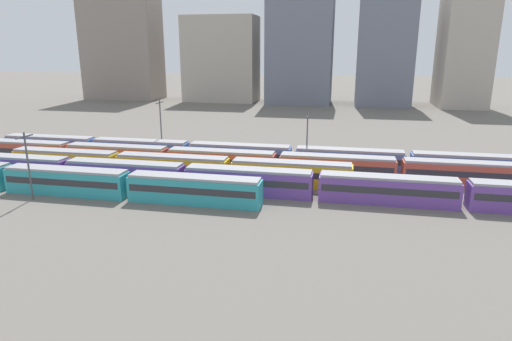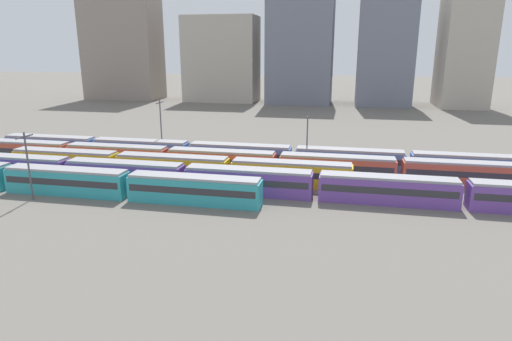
% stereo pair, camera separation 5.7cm
% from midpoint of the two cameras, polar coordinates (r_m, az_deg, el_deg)
% --- Properties ---
extents(ground_plane, '(600.00, 600.00, 0.00)m').
position_cam_midpoint_polar(ground_plane, '(80.39, -23.51, -0.14)').
color(ground_plane, '#666059').
extents(train_track_0, '(55.80, 3.06, 3.75)m').
position_cam_midpoint_polar(train_track_0, '(67.42, -23.33, -1.26)').
color(train_track_0, teal).
rests_on(train_track_0, ground_plane).
extents(train_track_1, '(112.50, 3.06, 3.75)m').
position_cam_midpoint_polar(train_track_1, '(60.60, 7.75, -1.89)').
color(train_track_1, '#6B429E').
rests_on(train_track_1, ground_plane).
extents(train_track_2, '(55.80, 3.06, 3.75)m').
position_cam_midpoint_polar(train_track_2, '(70.68, -10.79, 0.49)').
color(train_track_2, yellow).
rests_on(train_track_2, ground_plane).
extents(train_track_3, '(93.60, 3.06, 3.75)m').
position_cam_midpoint_polar(train_track_3, '(73.30, -4.51, 1.25)').
color(train_track_3, '#BC4C38').
rests_on(train_track_3, ground_plane).
extents(train_track_4, '(112.50, 3.06, 3.75)m').
position_cam_midpoint_polar(train_track_4, '(76.04, 4.82, 1.76)').
color(train_track_4, '#4C70BC').
rests_on(train_track_4, ground_plane).
extents(catenary_pole_1, '(0.24, 3.20, 9.28)m').
position_cam_midpoint_polar(catenary_pole_1, '(77.95, 6.63, 4.51)').
color(catenary_pole_1, '#4C4C51').
rests_on(catenary_pole_1, ground_plane).
extents(catenary_pole_2, '(0.24, 3.20, 9.30)m').
position_cam_midpoint_polar(catenary_pole_2, '(66.27, -27.51, 0.92)').
color(catenary_pole_2, '#4C4C51').
rests_on(catenary_pole_2, ground_plane).
extents(catenary_pole_3, '(0.24, 3.20, 10.94)m').
position_cam_midpoint_polar(catenary_pole_3, '(84.54, -12.26, 5.70)').
color(catenary_pole_3, '#4C4C51').
rests_on(catenary_pole_3, ground_plane).
extents(distant_building_0, '(29.77, 15.49, 44.21)m').
position_cam_midpoint_polar(distant_building_0, '(192.95, -17.01, 15.46)').
color(distant_building_0, gray).
rests_on(distant_building_0, ground_plane).
extents(distant_building_1, '(27.99, 15.59, 32.28)m').
position_cam_midpoint_polar(distant_building_1, '(177.18, -4.54, 14.19)').
color(distant_building_1, '#B2A899').
rests_on(distant_building_1, ground_plane).
extents(distant_building_2, '(23.81, 19.49, 41.79)m').
position_cam_midpoint_polar(distant_building_2, '(171.14, 5.76, 15.71)').
color(distant_building_2, slate).
rests_on(distant_building_2, ground_plane).
extents(distant_building_3, '(19.25, 19.73, 37.61)m').
position_cam_midpoint_polar(distant_building_3, '(170.56, 16.36, 14.49)').
color(distant_building_3, slate).
rests_on(distant_building_3, ground_plane).
extents(distant_building_4, '(15.54, 21.83, 40.87)m').
position_cam_midpoint_polar(distant_building_4, '(174.48, 25.41, 14.20)').
color(distant_building_4, '#B2A899').
rests_on(distant_building_4, ground_plane).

